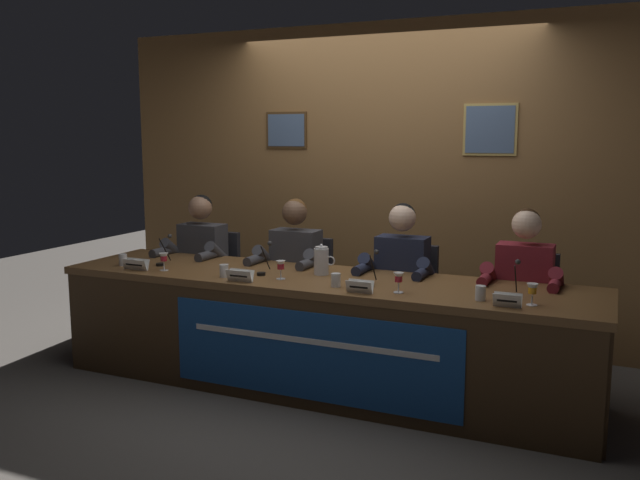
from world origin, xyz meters
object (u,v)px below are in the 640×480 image
at_px(panelist_far_left, 197,259).
at_px(panelist_center_left, 291,268).
at_px(juice_glass_center_right, 399,279).
at_px(panelist_far_right, 522,288).
at_px(nameplate_center_right, 360,287).
at_px(water_pitcher_central, 322,261).
at_px(water_cup_center_right, 336,281).
at_px(water_cup_far_right, 480,294).
at_px(nameplate_far_right, 507,300).
at_px(microphone_center_left, 264,263).
at_px(water_cup_center_left, 224,271).
at_px(nameplate_center_left, 240,276).
at_px(microphone_far_right, 515,286).
at_px(microphone_far_left, 163,255).
at_px(nameplate_far_left, 136,264).
at_px(panelist_center_right, 399,277).
at_px(chair_far_left, 212,288).
at_px(juice_glass_center_left, 281,266).
at_px(chair_center_right, 406,309).
at_px(juice_glass_far_left, 164,258).
at_px(chair_far_right, 524,321).
at_px(conference_table, 313,315).
at_px(microphone_center_right, 372,274).
at_px(water_cup_far_left, 123,260).
at_px(chair_center_left, 303,298).
at_px(juice_glass_far_right, 532,290).

relative_size(panelist_far_left, panelist_center_left, 1.00).
bearing_deg(juice_glass_center_right, panelist_far_right, 44.99).
height_order(nameplate_center_right, water_pitcher_central, water_pitcher_central).
xyz_separation_m(water_cup_center_right, water_cup_far_right, (0.89, 0.01, 0.00)).
relative_size(juice_glass_center_right, water_pitcher_central, 0.59).
relative_size(panelist_far_left, nameplate_far_right, 8.00).
bearing_deg(water_cup_center_right, microphone_center_left, 165.22).
relative_size(water_cup_center_left, panelist_far_right, 0.07).
relative_size(nameplate_center_left, microphone_far_right, 0.85).
bearing_deg(microphone_center_left, microphone_far_right, -0.61).
bearing_deg(microphone_far_right, water_pitcher_central, 172.59).
bearing_deg(nameplate_center_right, water_pitcher_central, 136.28).
bearing_deg(nameplate_center_right, microphone_far_left, 170.91).
xyz_separation_m(nameplate_far_left, water_cup_far_right, (2.38, 0.09, -0.00)).
bearing_deg(juice_glass_center_right, panelist_center_right, 107.07).
distance_m(chair_far_left, panelist_center_left, 0.91).
xyz_separation_m(panelist_far_right, microphone_far_right, (0.02, -0.50, 0.12)).
relative_size(juice_glass_center_left, juice_glass_center_right, 1.00).
bearing_deg(chair_far_left, chair_center_right, 0.00).
relative_size(juice_glass_far_left, microphone_far_right, 0.57).
height_order(chair_far_left, microphone_center_left, microphone_center_left).
xyz_separation_m(water_cup_center_right, water_pitcher_central, (-0.23, 0.31, 0.06)).
relative_size(juice_glass_far_left, chair_far_right, 0.14).
distance_m(conference_table, nameplate_center_left, 0.55).
bearing_deg(juice_glass_far_left, microphone_far_left, 127.64).
bearing_deg(microphone_far_left, panelist_center_left, 31.39).
relative_size(chair_center_right, nameplate_center_right, 5.50).
height_order(microphone_center_left, chair_far_right, microphone_center_left).
height_order(microphone_far_left, water_cup_center_left, microphone_far_left).
bearing_deg(conference_table, panelist_far_left, 157.04).
bearing_deg(panelist_center_left, microphone_far_left, -148.61).
bearing_deg(microphone_far_right, nameplate_center_right, -164.32).
relative_size(microphone_far_left, chair_center_right, 0.24).
xyz_separation_m(nameplate_far_left, panelist_center_left, (0.86, 0.72, -0.09)).
xyz_separation_m(panelist_center_left, nameplate_far_right, (1.69, -0.74, 0.09)).
height_order(nameplate_center_left, water_pitcher_central, water_pitcher_central).
xyz_separation_m(nameplate_center_left, panelist_center_right, (0.83, 0.76, -0.09)).
bearing_deg(microphone_center_right, water_cup_far_left, -176.40).
bearing_deg(chair_far_left, microphone_center_right, -23.24).
bearing_deg(water_cup_far_right, nameplate_center_left, -175.17).
bearing_deg(juice_glass_far_left, panelist_center_left, 44.40).
height_order(juice_glass_far_left, water_cup_center_left, juice_glass_far_left).
bearing_deg(juice_glass_center_left, juice_glass_far_left, -175.32).
bearing_deg(chair_center_left, panelist_far_right, -6.78).
relative_size(chair_far_left, nameplate_center_right, 5.50).
xyz_separation_m(juice_glass_far_left, juice_glass_far_right, (2.48, 0.02, 0.00)).
relative_size(panelist_center_right, microphone_center_right, 5.67).
bearing_deg(nameplate_center_right, juice_glass_far_right, 6.69).
relative_size(panelist_far_left, water_cup_center_right, 14.43).
distance_m(conference_table, microphone_center_left, 0.50).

